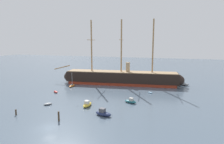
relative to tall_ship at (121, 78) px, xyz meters
The scene contains 15 objects.
ground_plane 48.31m from the tall_ship, 94.63° to the right, with size 400.00×400.00×0.00m, color #4C5B6B.
tall_ship is the anchor object (origin of this frame).
dinghy_foreground_left 37.49m from the tall_ship, 111.75° to the right, with size 2.62×2.73×0.62m.
motorboat_foreground_right 38.05m from the tall_ship, 82.03° to the right, with size 4.95×2.95×1.95m.
motorboat_near_centre 32.37m from the tall_ship, 93.19° to the right, with size 1.86×4.43×1.86m.
dinghy_mid_left 29.46m from the tall_ship, 133.16° to the right, with size 2.90×2.65×0.65m.
motorboat_mid_right 27.00m from the tall_ship, 68.49° to the right, with size 4.23×2.62×1.66m.
sailboat_alongside_bow 22.03m from the tall_ship, 149.97° to the right, with size 1.52×4.62×5.96m.
dinghy_alongside_stern 18.52m from the tall_ship, 38.15° to the right, with size 1.94×1.66×0.43m.
dinghy_far_left 33.01m from the tall_ship, 164.92° to the left, with size 2.00×1.80×0.45m.
motorboat_far_right 27.71m from the tall_ship, 13.30° to the left, with size 4.93×2.54×1.98m.
motorboat_distant_centre 17.04m from the tall_ship, 89.43° to the left, with size 5.07×3.53×1.97m.
mooring_piling_nearest 44.32m from the tall_ship, 95.02° to the right, with size 0.44×0.44×2.37m, color #423323.
mooring_piling_left_pair 47.34m from the tall_ship, 110.89° to the right, with size 0.39×0.39×1.48m, color #423323.
seagull_in_flight 26.82m from the tall_ship, 119.27° to the right, with size 0.70×1.32×0.14m.
Camera 1 is at (25.97, -34.49, 19.13)m, focal length 30.82 mm.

